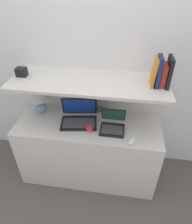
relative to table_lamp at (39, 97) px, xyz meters
name	(u,v)px	position (x,y,z in m)	size (l,w,h in m)	color
ground_plane	(85,191)	(0.53, -0.40, -0.91)	(12.00, 12.00, 0.00)	#56514C
wall_back	(94,64)	(0.53, 0.24, 0.29)	(6.00, 0.05, 2.40)	white
desk	(89,148)	(0.53, -0.11, -0.55)	(1.43, 0.57, 0.72)	silver
back_riser	(93,117)	(0.53, 0.19, -0.35)	(1.43, 0.04, 1.13)	white
shelf	(89,82)	(0.53, -0.05, 0.23)	(1.43, 0.52, 0.03)	silver
table_lamp	(39,97)	(0.00, 0.00, 0.00)	(0.22, 0.22, 0.29)	#7593B2
laptop_large	(79,117)	(0.43, -0.10, -0.14)	(0.39, 0.32, 0.23)	black
laptop_small	(113,125)	(0.77, -0.16, -0.15)	(0.23, 0.25, 0.18)	black
computer_mouse	(89,128)	(0.56, -0.21, -0.17)	(0.10, 0.12, 0.04)	red
second_mouse	(132,141)	(0.95, -0.33, -0.17)	(0.09, 0.12, 0.04)	white
router_box	(99,107)	(0.60, 0.10, -0.13)	(0.09, 0.07, 0.11)	gray
book_black	(169,72)	(1.20, -0.05, 0.37)	(0.03, 0.17, 0.25)	black
book_red	(163,75)	(1.16, -0.05, 0.34)	(0.04, 0.14, 0.19)	#A82823
book_navy	(159,71)	(1.12, -0.05, 0.37)	(0.03, 0.16, 0.25)	navy
book_orange	(154,72)	(1.08, -0.05, 0.36)	(0.04, 0.15, 0.24)	orange
shelf_gadget	(21,72)	(-0.10, -0.05, 0.29)	(0.09, 0.07, 0.08)	black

